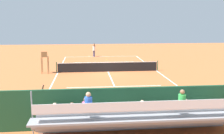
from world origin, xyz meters
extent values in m
plane|color=#BC6033|center=(0.00, 0.00, 0.00)|extent=(60.00, 60.00, 0.00)
cube|color=white|center=(0.00, -11.00, 0.00)|extent=(10.00, 0.10, 0.01)
cube|color=white|center=(0.00, 11.00, 0.00)|extent=(10.00, 0.10, 0.01)
cube|color=white|center=(-5.00, 0.00, 0.00)|extent=(0.10, 22.00, 0.01)
cube|color=white|center=(5.00, 0.00, 0.00)|extent=(0.10, 22.00, 0.01)
cube|color=white|center=(0.00, -6.05, 0.00)|extent=(7.50, 0.10, 0.01)
cube|color=white|center=(0.00, 6.05, 0.00)|extent=(7.50, 0.10, 0.01)
cube|color=white|center=(0.00, 0.00, 0.00)|extent=(0.10, 12.10, 0.01)
cube|color=white|center=(0.00, -11.00, 0.00)|extent=(0.10, 0.30, 0.01)
cube|color=black|center=(0.00, 0.00, 0.46)|extent=(10.00, 0.02, 0.91)
cube|color=white|center=(0.00, 0.00, 0.94)|extent=(10.00, 0.04, 0.06)
cylinder|color=#2D5133|center=(-5.10, 0.00, 0.54)|extent=(0.10, 0.10, 1.07)
cylinder|color=#2D5133|center=(5.10, 0.00, 0.54)|extent=(0.10, 0.10, 1.07)
cube|color=#1E4C2D|center=(0.00, 14.00, 1.00)|extent=(18.00, 0.16, 2.00)
cube|color=gray|center=(0.00, 14.35, 0.23)|extent=(9.00, 0.10, 0.45)
cube|color=gray|center=(0.00, 14.70, 0.41)|extent=(9.00, 0.80, 0.08)
cube|color=gray|center=(0.00, 14.32, 0.23)|extent=(9.00, 0.04, 0.45)
cube|color=silver|center=(0.00, 14.80, 0.83)|extent=(8.60, 0.36, 0.04)
cube|color=silver|center=(0.00, 14.98, 1.03)|extent=(8.60, 0.03, 0.36)
cube|color=gray|center=(0.00, 15.50, 0.86)|extent=(9.00, 0.80, 0.08)
cube|color=gray|center=(0.00, 15.12, 0.68)|extent=(9.00, 0.04, 0.45)
cube|color=silver|center=(0.00, 15.60, 1.28)|extent=(8.60, 0.36, 0.04)
cube|color=silver|center=(0.00, 15.78, 1.48)|extent=(8.60, 0.03, 0.36)
cube|color=gray|center=(0.00, 16.30, 1.31)|extent=(9.00, 0.80, 0.08)
cube|color=gray|center=(0.00, 15.92, 1.12)|extent=(9.00, 0.04, 0.45)
cube|color=silver|center=(0.00, 16.40, 1.73)|extent=(8.60, 0.36, 0.04)
cube|color=silver|center=(0.00, 16.58, 1.93)|extent=(8.60, 0.03, 0.36)
cylinder|color=gray|center=(4.50, 15.50, 1.18)|extent=(0.06, 0.06, 2.35)
cube|color=#2D2D33|center=(2.90, 14.63, 0.87)|extent=(0.32, 0.40, 0.12)
cylinder|color=black|center=(2.90, 14.75, 1.16)|extent=(0.30, 0.30, 0.45)
sphere|color=brown|center=(2.90, 14.75, 1.48)|extent=(0.20, 0.20, 0.20)
cube|color=#2D2D33|center=(2.17, 16.23, 1.77)|extent=(0.32, 0.40, 0.12)
cylinder|color=blue|center=(2.17, 16.35, 2.06)|extent=(0.30, 0.30, 0.45)
sphere|color=tan|center=(2.17, 16.35, 2.38)|extent=(0.20, 0.20, 0.20)
cube|color=#2D2D33|center=(2.28, 15.43, 1.32)|extent=(0.32, 0.40, 0.12)
cylinder|color=pink|center=(2.28, 15.55, 1.60)|extent=(0.30, 0.30, 0.45)
sphere|color=brown|center=(2.28, 15.55, 1.93)|extent=(0.20, 0.20, 0.20)
cube|color=#2D2D33|center=(-1.58, 16.23, 1.77)|extent=(0.32, 0.40, 0.12)
cylinder|color=green|center=(-1.58, 16.35, 2.06)|extent=(0.30, 0.30, 0.45)
sphere|color=#8C6647|center=(-1.58, 16.35, 2.38)|extent=(0.20, 0.20, 0.20)
cube|color=#2D2D33|center=(3.66, 14.63, 0.87)|extent=(0.32, 0.40, 0.12)
cylinder|color=white|center=(3.66, 14.75, 1.16)|extent=(0.30, 0.30, 0.45)
sphere|color=beige|center=(3.66, 14.75, 1.48)|extent=(0.20, 0.20, 0.20)
cube|color=#2D2D33|center=(-0.31, 14.63, 0.87)|extent=(0.32, 0.40, 0.12)
cylinder|color=red|center=(-0.31, 14.75, 1.16)|extent=(0.30, 0.30, 0.45)
sphere|color=beige|center=(-0.31, 14.75, 1.48)|extent=(0.20, 0.20, 0.20)
cube|color=#2D2D33|center=(-2.36, 14.63, 0.87)|extent=(0.32, 0.40, 0.12)
cylinder|color=#9399A3|center=(-2.36, 14.75, 1.16)|extent=(0.30, 0.30, 0.45)
sphere|color=tan|center=(-2.36, 14.75, 1.48)|extent=(0.20, 0.20, 0.20)
cylinder|color=olive|center=(5.90, -0.27, 0.80)|extent=(0.07, 0.07, 1.60)
cylinder|color=olive|center=(6.50, -0.27, 0.80)|extent=(0.07, 0.07, 1.60)
cylinder|color=olive|center=(5.90, 0.33, 0.80)|extent=(0.07, 0.07, 1.60)
cylinder|color=olive|center=(6.50, 0.33, 0.80)|extent=(0.07, 0.07, 1.60)
cube|color=olive|center=(6.20, 0.03, 1.63)|extent=(0.56, 0.56, 0.06)
cube|color=olive|center=(6.20, 0.27, 1.90)|extent=(0.56, 0.06, 0.48)
cube|color=olive|center=(5.94, 0.03, 1.78)|extent=(0.04, 0.48, 0.04)
cube|color=olive|center=(6.46, 0.03, 1.78)|extent=(0.04, 0.48, 0.04)
cube|color=#234C2D|center=(-1.73, 13.20, 0.45)|extent=(1.80, 0.40, 0.05)
cylinder|color=#234C2D|center=(-2.48, 13.20, 0.23)|extent=(0.06, 0.06, 0.45)
cylinder|color=#234C2D|center=(-0.98, 13.20, 0.23)|extent=(0.06, 0.06, 0.45)
cube|color=#234C2D|center=(-1.73, 13.38, 0.75)|extent=(1.80, 0.04, 0.36)
cube|color=#334C8C|center=(0.11, 13.40, 0.18)|extent=(0.90, 0.36, 0.36)
cylinder|color=navy|center=(1.06, -11.17, 0.42)|extent=(0.14, 0.14, 0.85)
cylinder|color=navy|center=(0.98, -10.97, 0.42)|extent=(0.14, 0.14, 0.85)
cylinder|color=white|center=(1.02, -11.07, 1.15)|extent=(0.47, 0.47, 0.60)
sphere|color=brown|center=(1.02, -11.07, 1.56)|extent=(0.22, 0.22, 0.22)
cylinder|color=brown|center=(0.93, -10.87, 1.65)|extent=(0.26, 0.18, 0.55)
cylinder|color=brown|center=(1.10, -11.28, 1.18)|extent=(0.12, 0.12, 0.50)
cylinder|color=black|center=(1.70, -11.09, 0.01)|extent=(0.07, 0.28, 0.03)
torus|color=#D8CC4C|center=(1.74, -11.36, 0.01)|extent=(0.34, 0.34, 0.02)
cylinder|color=white|center=(1.74, -11.36, 0.01)|extent=(0.25, 0.25, 0.00)
sphere|color=#CCDB33|center=(-0.60, -10.03, 0.03)|extent=(0.07, 0.07, 0.07)
sphere|color=#CCDB33|center=(-0.50, -8.09, 0.03)|extent=(0.07, 0.07, 0.07)
cylinder|color=#232328|center=(4.48, 13.01, 0.42)|extent=(0.14, 0.14, 0.85)
cylinder|color=#232328|center=(4.50, 12.79, 0.42)|extent=(0.14, 0.14, 0.85)
cylinder|color=orange|center=(4.49, 12.90, 1.15)|extent=(0.39, 0.39, 0.60)
sphere|color=#8C6647|center=(4.49, 12.90, 1.56)|extent=(0.22, 0.22, 0.22)
cylinder|color=#8C6647|center=(4.51, 12.68, 1.65)|extent=(0.26, 0.11, 0.55)
cylinder|color=#8C6647|center=(4.47, 13.12, 1.18)|extent=(0.10, 0.10, 0.50)
camera|label=1|loc=(2.26, 26.36, 5.27)|focal=42.91mm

